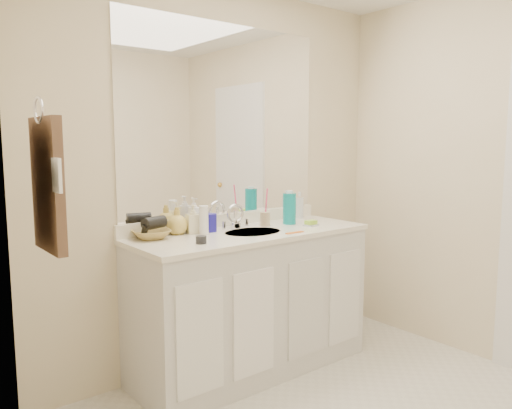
% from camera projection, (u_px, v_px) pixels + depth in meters
% --- Properties ---
extents(wall_back, '(2.60, 0.02, 2.40)m').
position_uv_depth(wall_back, '(225.00, 177.00, 3.22)').
color(wall_back, beige).
rests_on(wall_back, floor).
extents(wall_left, '(0.02, 2.60, 2.40)m').
position_uv_depth(wall_left, '(112.00, 222.00, 1.41)').
color(wall_left, beige).
rests_on(wall_left, floor).
extents(vanity_cabinet, '(1.50, 0.55, 0.85)m').
position_uv_depth(vanity_cabinet, '(251.00, 303.00, 3.11)').
color(vanity_cabinet, silver).
rests_on(vanity_cabinet, floor).
extents(countertop, '(1.52, 0.57, 0.03)m').
position_uv_depth(countertop, '(251.00, 234.00, 3.05)').
color(countertop, white).
rests_on(countertop, vanity_cabinet).
extents(backsplash, '(1.52, 0.03, 0.08)m').
position_uv_depth(backsplash, '(226.00, 220.00, 3.24)').
color(backsplash, white).
rests_on(backsplash, countertop).
extents(sink_basin, '(0.37, 0.37, 0.02)m').
position_uv_depth(sink_basin, '(253.00, 234.00, 3.03)').
color(sink_basin, beige).
rests_on(sink_basin, countertop).
extents(faucet, '(0.02, 0.02, 0.11)m').
position_uv_depth(faucet, '(235.00, 219.00, 3.16)').
color(faucet, silver).
rests_on(faucet, countertop).
extents(mirror, '(1.48, 0.01, 1.20)m').
position_uv_depth(mirror, '(225.00, 120.00, 3.17)').
color(mirror, white).
rests_on(mirror, wall_back).
extents(blue_mug, '(0.10, 0.10, 0.11)m').
position_uv_depth(blue_mug, '(210.00, 223.00, 3.03)').
color(blue_mug, '#1C169D').
rests_on(blue_mug, countertop).
extents(tan_cup, '(0.07, 0.07, 0.09)m').
position_uv_depth(tan_cup, '(265.00, 219.00, 3.23)').
color(tan_cup, '#C4AF8A').
rests_on(tan_cup, countertop).
extents(toothbrush, '(0.02, 0.04, 0.19)m').
position_uv_depth(toothbrush, '(266.00, 203.00, 3.23)').
color(toothbrush, '#FF437F').
rests_on(toothbrush, tan_cup).
extents(mouthwash_bottle, '(0.10, 0.10, 0.21)m').
position_uv_depth(mouthwash_bottle, '(289.00, 209.00, 3.31)').
color(mouthwash_bottle, '#0C9098').
rests_on(mouthwash_bottle, countertop).
extents(clear_pump_bottle, '(0.06, 0.06, 0.15)m').
position_uv_depth(clear_pump_bottle, '(300.00, 208.00, 3.55)').
color(clear_pump_bottle, silver).
rests_on(clear_pump_bottle, countertop).
extents(soap_dish, '(0.10, 0.09, 0.01)m').
position_uv_depth(soap_dish, '(311.00, 225.00, 3.24)').
color(soap_dish, silver).
rests_on(soap_dish, countertop).
extents(green_soap, '(0.07, 0.05, 0.03)m').
position_uv_depth(green_soap, '(311.00, 222.00, 3.23)').
color(green_soap, '#A4E036').
rests_on(green_soap, soap_dish).
extents(orange_comb, '(0.13, 0.03, 0.01)m').
position_uv_depth(orange_comb, '(295.00, 232.00, 2.99)').
color(orange_comb, orange).
rests_on(orange_comb, countertop).
extents(dark_jar, '(0.08, 0.08, 0.04)m').
position_uv_depth(dark_jar, '(201.00, 240.00, 2.68)').
color(dark_jar, '#222327').
rests_on(dark_jar, countertop).
extents(extra_white_bottle, '(0.06, 0.06, 0.17)m').
position_uv_depth(extra_white_bottle, '(204.00, 220.00, 2.92)').
color(extra_white_bottle, white).
rests_on(extra_white_bottle, countertop).
extents(soap_bottle_white, '(0.08, 0.08, 0.21)m').
position_uv_depth(soap_bottle_white, '(194.00, 215.00, 3.03)').
color(soap_bottle_white, white).
rests_on(soap_bottle_white, countertop).
extents(soap_bottle_cream, '(0.09, 0.09, 0.17)m').
position_uv_depth(soap_bottle_cream, '(193.00, 219.00, 2.98)').
color(soap_bottle_cream, '#FFF9CF').
rests_on(soap_bottle_cream, countertop).
extents(soap_bottle_yellow, '(0.16, 0.16, 0.16)m').
position_uv_depth(soap_bottle_yellow, '(177.00, 221.00, 2.94)').
color(soap_bottle_yellow, '#D9BC54').
rests_on(soap_bottle_yellow, countertop).
extents(wicker_basket, '(0.25, 0.25, 0.05)m').
position_uv_depth(wicker_basket, '(151.00, 234.00, 2.81)').
color(wicker_basket, olive).
rests_on(wicker_basket, countertop).
extents(hair_dryer, '(0.16, 0.11, 0.07)m').
position_uv_depth(hair_dryer, '(154.00, 223.00, 2.81)').
color(hair_dryer, black).
rests_on(hair_dryer, wicker_basket).
extents(towel_ring, '(0.01, 0.11, 0.11)m').
position_uv_depth(towel_ring, '(38.00, 110.00, 1.98)').
color(towel_ring, silver).
rests_on(towel_ring, wall_left).
extents(hand_towel, '(0.04, 0.32, 0.55)m').
position_uv_depth(hand_towel, '(48.00, 185.00, 2.03)').
color(hand_towel, '#412E23').
rests_on(hand_towel, towel_ring).
extents(switch_plate, '(0.01, 0.08, 0.13)m').
position_uv_depth(switch_plate, '(57.00, 175.00, 1.86)').
color(switch_plate, white).
rests_on(switch_plate, wall_left).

